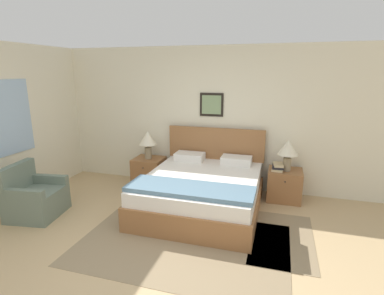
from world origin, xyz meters
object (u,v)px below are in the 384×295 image
Objects in this scene: nightstand_by_door at (284,185)px; table_lamp_by_door at (288,149)px; armchair at (34,198)px; table_lamp_near_window at (148,140)px; bed at (202,191)px; nightstand_near_window at (149,171)px.

table_lamp_by_door reaches higher than nightstand_by_door.
armchair is at bearing -155.38° from table_lamp_by_door.
bed is at bearing -30.44° from table_lamp_near_window.
armchair is 2.12m from table_lamp_near_window.
bed is 1.47m from nightstand_by_door.
table_lamp_by_door is at bearing 105.79° from armchair.
bed is at bearing -149.90° from table_lamp_by_door.
table_lamp_by_door is at bearing 0.00° from table_lamp_near_window.
nightstand_by_door is (1.26, 0.76, -0.05)m from bed.
nightstand_near_window and nightstand_by_door have the same top height.
armchair is at bearing -155.04° from nightstand_by_door.
bed is 3.88× the size of table_lamp_by_door.
table_lamp_by_door is at bearing 30.10° from bed.
table_lamp_near_window is at bearing 180.00° from table_lamp_by_door.
nightstand_by_door is at bearing 31.03° from bed.
nightstand_by_door is 1.06× the size of table_lamp_near_window.
armchair is 1.55× the size of table_lamp_near_window.
nightstand_by_door is at bearing 0.00° from nightstand_near_window.
bed is 1.57m from table_lamp_near_window.
nightstand_near_window is at bearing 102.69° from table_lamp_near_window.
nightstand_by_door is 2.60m from table_lamp_near_window.
table_lamp_by_door reaches higher than armchair.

